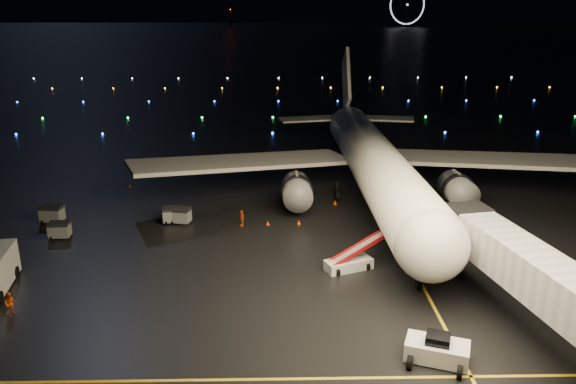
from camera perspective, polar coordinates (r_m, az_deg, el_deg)
name	(u,v)px	position (r m, az deg, el deg)	size (l,w,h in m)	color
ground	(276,49)	(340.01, -1.23, 14.36)	(2000.00, 2000.00, 0.00)	black
lane_centre	(392,228)	(59.70, 10.50, -3.60)	(0.25, 80.00, 0.02)	gold
lane_cross	(197,380)	(36.81, -9.26, -18.35)	(60.00, 0.25, 0.02)	gold
airliner	(371,130)	(67.90, 8.40, 6.28)	(57.19, 54.33, 16.20)	silver
pushback_tug	(437,348)	(38.75, 14.92, -15.04)	(4.00, 2.10, 1.91)	silver
belt_loader	(349,254)	(49.39, 6.21, -6.26)	(6.10, 1.66, 2.96)	silver
crew_b	(10,304)	(47.25, -26.38, -10.13)	(0.88, 0.68, 1.81)	orange
crew_c	(242,218)	(59.17, -4.72, -2.64)	(1.03, 0.43, 1.76)	orange
safety_cone_0	(268,223)	(59.49, -2.07, -3.14)	(0.41, 0.41, 0.47)	#F74402
safety_cone_1	(335,202)	(65.84, 4.80, -1.06)	(0.44, 0.44, 0.50)	#F74402
safety_cone_2	(299,222)	(59.65, 1.11, -3.07)	(0.41, 0.41, 0.47)	#F74402
safety_cone_3	(130,186)	(74.52, -15.76, 0.60)	(0.45, 0.45, 0.51)	#F74402
ferris_wheel	(407,6)	(778.12, 12.02, 17.97)	(50.00, 4.00, 52.00)	black
radio_mast	(230,2)	(781.69, -5.91, 18.69)	(1.80, 1.80, 64.00)	black
taxiway_lights	(276,97)	(146.90, -1.20, 9.59)	(164.00, 92.00, 0.36)	black
baggage_cart_0	(172,215)	(61.12, -11.66, -2.28)	(2.07, 1.45, 1.76)	gray
baggage_cart_1	(181,216)	(60.78, -10.85, -2.37)	(2.01, 1.40, 1.70)	gray
baggage_cart_2	(60,230)	(60.34, -22.19, -3.61)	(1.97, 1.38, 1.67)	gray
baggage_cart_3	(52,214)	(64.97, -22.84, -2.08)	(2.23, 1.56, 1.89)	gray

